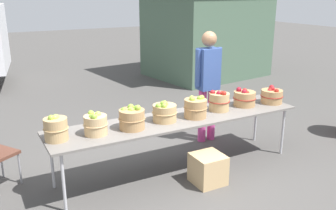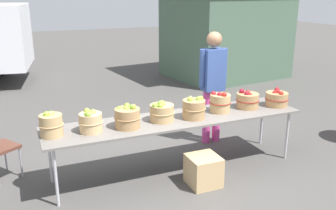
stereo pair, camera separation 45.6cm
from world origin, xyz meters
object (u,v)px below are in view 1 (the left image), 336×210
Objects in this scene: apple_basket_red_2 at (272,96)px; produce_crate at (208,169)px; apple_basket_green_4 at (195,108)px; apple_basket_red_0 at (219,101)px; apple_basket_green_2 at (132,118)px; apple_basket_red_1 at (244,98)px; vendor_adult at (208,78)px; market_table at (179,120)px; apple_basket_green_3 at (164,112)px; apple_basket_green_0 at (56,128)px; apple_basket_green_1 at (95,124)px.

produce_crate is (-1.44, -0.45, -0.67)m from apple_basket_red_2.
apple_basket_green_4 is 1.04× the size of apple_basket_red_0.
apple_basket_green_2 is at bearing -176.35° from apple_basket_red_0.
apple_basket_red_1 is 0.19× the size of vendor_adult.
vendor_adult reaches higher than market_table.
apple_basket_red_0 reaches higher than apple_basket_red_1.
vendor_adult is (1.16, 0.71, 0.18)m from apple_basket_green_3.
apple_basket_red_1 is 0.72m from vendor_adult.
vendor_adult is (-0.19, 0.67, 0.19)m from apple_basket_red_1.
produce_crate is (1.74, -0.52, -0.70)m from apple_basket_green_0.
apple_basket_green_0 is at bearing 179.26° from apple_basket_green_3.
apple_basket_red_0 is at bearing 69.55° from vendor_adult.
apple_basket_red_1 is (0.92, 0.10, -0.02)m from apple_basket_green_4.
apple_basket_red_2 is at bearing -2.19° from market_table.
apple_basket_green_3 is 1.35m from apple_basket_red_1.
apple_basket_green_1 is at bearing 20.45° from vendor_adult.
apple_basket_red_0 is (0.89, 0.03, 0.02)m from apple_basket_green_3.
apple_basket_green_1 is 1.82m from apple_basket_red_0.
market_table is at bearing -0.09° from apple_basket_green_0.
apple_basket_red_0 is at bearing 3.65° from apple_basket_green_2.
apple_basket_green_1 is at bearing 179.61° from apple_basket_red_2.
apple_basket_green_2 is at bearing 26.04° from vendor_adult.
apple_basket_green_0 is 0.96× the size of apple_basket_green_4.
vendor_adult reaches higher than apple_basket_red_1.
apple_basket_green_2 is at bearing -179.78° from apple_basket_red_2.
apple_basket_green_4 is at bearing -168.15° from apple_basket_red_0.
apple_basket_green_4 is (0.43, -0.06, 0.01)m from apple_basket_green_3.
market_table is 12.00× the size of apple_basket_green_1.
apple_basket_green_0 is 1.01× the size of apple_basket_red_0.
vendor_adult is at bearing 36.59° from market_table.
vendor_adult is at bearing 24.99° from apple_basket_green_2.
apple_basket_green_2 is 0.98× the size of apple_basket_red_1.
vendor_adult reaches higher than apple_basket_red_2.
market_table is 0.75m from produce_crate.
apple_basket_green_0 is 0.17× the size of vendor_adult.
market_table is 11.40× the size of apple_basket_green_0.
apple_basket_green_1 is 1.36m from apple_basket_green_4.
vendor_adult reaches higher than apple_basket_green_1.
produce_crate is at bearing -74.59° from market_table.
apple_basket_green_4 is 0.47m from apple_basket_red_0.
apple_basket_red_0 is 1.02m from produce_crate.
apple_basket_green_0 is at bearing 178.87° from apple_basket_red_2.
apple_basket_green_3 reaches higher than produce_crate.
apple_basket_green_0 is at bearing 177.47° from apple_basket_green_4.
apple_basket_green_4 reaches higher than apple_basket_red_1.
apple_basket_green_3 is 0.44m from apple_basket_green_4.
apple_basket_green_1 is 0.96× the size of apple_basket_red_0.
produce_crate is at bearing -27.74° from apple_basket_green_2.
apple_basket_green_4 is 0.94× the size of apple_basket_red_2.
apple_basket_green_1 is 0.45m from apple_basket_green_2.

